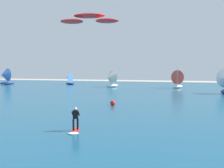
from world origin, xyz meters
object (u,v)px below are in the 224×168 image
sailboat_trailing (69,79)px  marker_buoy (113,103)px  kitesurfer (75,123)px  sailboat_far_left (111,79)px  sailboat_mid_right (179,79)px  sailboat_near_shore (5,76)px  kite (89,19)px

sailboat_trailing → marker_buoy: (25.61, -38.29, -1.37)m
kitesurfer → sailboat_far_left: size_ratio=0.43×
sailboat_far_left → sailboat_mid_right: bearing=8.7°
sailboat_near_shore → marker_buoy: (43.53, -32.76, -2.17)m
kitesurfer → sailboat_mid_right: sailboat_mid_right is taller
kite → sailboat_near_shore: 57.31m
sailboat_near_shore → sailboat_far_left: bearing=-2.2°
sailboat_near_shore → marker_buoy: sailboat_near_shore is taller
kite → sailboat_near_shore: (-42.60, 37.70, -6.98)m
kitesurfer → sailboat_mid_right: 47.35m
sailboat_trailing → kite: bearing=-60.3°
sailboat_near_shore → sailboat_trailing: sailboat_near_shore is taller
sailboat_mid_right → sailboat_near_shore: 49.45m
kitesurfer → sailboat_near_shore: 64.23m
kite → marker_buoy: kite is taller
sailboat_trailing → marker_buoy: bearing=-56.2°
sailboat_mid_right → sailboat_trailing: (-31.51, 4.29, -0.51)m
sailboat_far_left → marker_buoy: sailboat_far_left is taller
sailboat_near_shore → kite: bearing=-41.5°
sailboat_mid_right → marker_buoy: bearing=-99.8°
kite → sailboat_mid_right: size_ratio=1.30×
marker_buoy → kitesurfer: bearing=-84.0°
sailboat_trailing → sailboat_mid_right: bearing=-7.8°
kitesurfer → sailboat_near_shore: sailboat_near_shore is taller
sailboat_mid_right → marker_buoy: 34.55m
sailboat_far_left → sailboat_trailing: bearing=155.7°
kite → sailboat_mid_right: bearing=80.0°
sailboat_mid_right → sailboat_near_shore: size_ratio=0.89×
kitesurfer → sailboat_far_left: 46.20m
sailboat_far_left → sailboat_near_shore: sailboat_near_shore is taller
kitesurfer → sailboat_mid_right: (4.52, 47.11, 1.59)m
kite → sailboat_trailing: kite is taller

